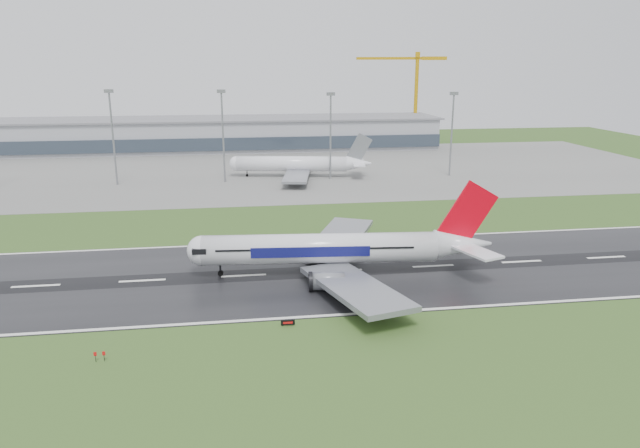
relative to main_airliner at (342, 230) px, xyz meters
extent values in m
plane|color=#2D4C1B|center=(-39.82, 1.54, -9.24)|extent=(520.00, 520.00, 0.00)
cube|color=black|center=(-39.82, 1.54, -9.19)|extent=(400.00, 45.00, 0.10)
cube|color=slate|center=(-39.82, 126.54, -9.20)|extent=(400.00, 130.00, 0.08)
cube|color=gray|center=(-39.82, 186.54, -1.74)|extent=(240.00, 36.00, 15.00)
cylinder|color=gray|center=(-62.49, 101.54, 6.79)|extent=(0.64, 0.64, 32.05)
cylinder|color=gray|center=(-24.57, 101.54, 6.64)|extent=(0.64, 0.64, 31.76)
cylinder|color=gray|center=(14.41, 101.54, 6.04)|extent=(0.64, 0.64, 30.56)
cylinder|color=gray|center=(60.91, 101.54, 5.97)|extent=(0.64, 0.64, 30.41)
camera|label=1|loc=(-20.69, -111.24, 32.32)|focal=32.84mm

